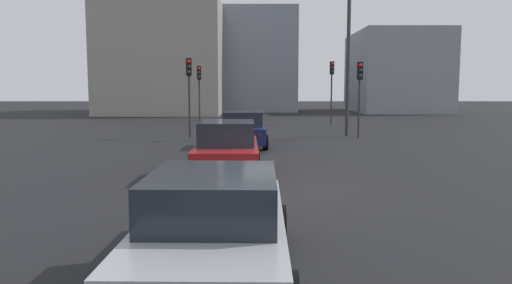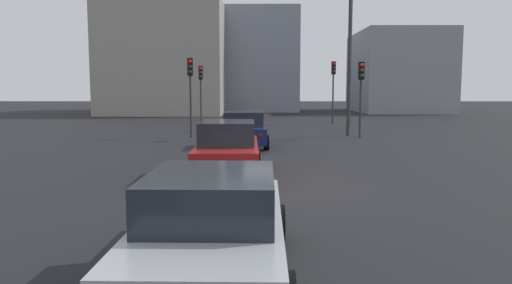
{
  "view_description": "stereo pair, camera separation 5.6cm",
  "coord_description": "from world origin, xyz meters",
  "px_view_note": "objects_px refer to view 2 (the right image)",
  "views": [
    {
      "loc": [
        -12.45,
        0.93,
        2.58
      ],
      "look_at": [
        -0.67,
        0.94,
        1.27
      ],
      "focal_mm": 34.48,
      "sensor_mm": 36.0,
      "label": 1
    },
    {
      "loc": [
        -12.45,
        0.88,
        2.58
      ],
      "look_at": [
        -0.67,
        0.94,
        1.27
      ],
      "focal_mm": 34.48,
      "sensor_mm": 36.0,
      "label": 2
    }
  ],
  "objects_px": {
    "car_silver_right_third": "(213,226)",
    "traffic_light_far_left": "(190,81)",
    "street_lamp_kerbside": "(350,41)",
    "traffic_light_near_left": "(333,79)",
    "street_lamp_far": "(351,45)",
    "traffic_light_far_right": "(361,83)",
    "car_navy_right_lead": "(244,130)",
    "car_red_right_second": "(228,150)",
    "traffic_light_near_right": "(201,83)"
  },
  "relations": [
    {
      "from": "car_silver_right_third",
      "to": "traffic_light_far_left",
      "type": "distance_m",
      "value": 19.15
    },
    {
      "from": "street_lamp_kerbside",
      "to": "traffic_light_near_left",
      "type": "bearing_deg",
      "value": -3.2
    },
    {
      "from": "street_lamp_far",
      "to": "traffic_light_near_left",
      "type": "bearing_deg",
      "value": 12.33
    },
    {
      "from": "traffic_light_near_left",
      "to": "street_lamp_far",
      "type": "distance_m",
      "value": 3.62
    },
    {
      "from": "traffic_light_far_left",
      "to": "traffic_light_far_right",
      "type": "distance_m",
      "value": 8.71
    },
    {
      "from": "car_navy_right_lead",
      "to": "traffic_light_near_left",
      "type": "height_order",
      "value": "traffic_light_near_left"
    },
    {
      "from": "car_red_right_second",
      "to": "traffic_light_far_left",
      "type": "xyz_separation_m",
      "value": [
        11.09,
        2.59,
        2.15
      ]
    },
    {
      "from": "car_navy_right_lead",
      "to": "traffic_light_far_right",
      "type": "relative_size",
      "value": 1.15
    },
    {
      "from": "car_red_right_second",
      "to": "street_lamp_kerbside",
      "type": "relative_size",
      "value": 0.53
    },
    {
      "from": "street_lamp_kerbside",
      "to": "street_lamp_far",
      "type": "distance_m",
      "value": 5.75
    },
    {
      "from": "traffic_light_near_right",
      "to": "street_lamp_far",
      "type": "distance_m",
      "value": 10.03
    },
    {
      "from": "car_red_right_second",
      "to": "street_lamp_kerbside",
      "type": "bearing_deg",
      "value": -26.38
    },
    {
      "from": "traffic_light_near_right",
      "to": "traffic_light_far_right",
      "type": "height_order",
      "value": "traffic_light_near_right"
    },
    {
      "from": "car_red_right_second",
      "to": "street_lamp_far",
      "type": "distance_m",
      "value": 19.42
    },
    {
      "from": "car_red_right_second",
      "to": "traffic_light_far_right",
      "type": "bearing_deg",
      "value": -30.21
    },
    {
      "from": "car_silver_right_third",
      "to": "street_lamp_far",
      "type": "relative_size",
      "value": 0.53
    },
    {
      "from": "traffic_light_near_left",
      "to": "traffic_light_near_right",
      "type": "bearing_deg",
      "value": -81.42
    },
    {
      "from": "traffic_light_near_right",
      "to": "traffic_light_far_left",
      "type": "relative_size",
      "value": 0.98
    },
    {
      "from": "street_lamp_far",
      "to": "car_red_right_second",
      "type": "bearing_deg",
      "value": 158.99
    },
    {
      "from": "traffic_light_near_left",
      "to": "traffic_light_near_right",
      "type": "distance_m",
      "value": 9.29
    },
    {
      "from": "traffic_light_near_right",
      "to": "traffic_light_far_left",
      "type": "height_order",
      "value": "traffic_light_far_left"
    },
    {
      "from": "car_navy_right_lead",
      "to": "traffic_light_near_right",
      "type": "height_order",
      "value": "traffic_light_near_right"
    },
    {
      "from": "traffic_light_far_right",
      "to": "traffic_light_far_left",
      "type": "bearing_deg",
      "value": -91.55
    },
    {
      "from": "car_red_right_second",
      "to": "street_lamp_far",
      "type": "bearing_deg",
      "value": -22.08
    },
    {
      "from": "traffic_light_near_left",
      "to": "street_lamp_far",
      "type": "relative_size",
      "value": 0.48
    },
    {
      "from": "car_silver_right_third",
      "to": "traffic_light_near_right",
      "type": "xyz_separation_m",
      "value": [
        26.2,
        3.21,
        2.15
      ]
    },
    {
      "from": "traffic_light_far_left",
      "to": "traffic_light_far_right",
      "type": "xyz_separation_m",
      "value": [
        -0.12,
        -8.71,
        -0.13
      ]
    },
    {
      "from": "traffic_light_far_left",
      "to": "street_lamp_far",
      "type": "bearing_deg",
      "value": 120.72
    },
    {
      "from": "traffic_light_far_left",
      "to": "street_lamp_far",
      "type": "distance_m",
      "value": 11.66
    },
    {
      "from": "car_navy_right_lead",
      "to": "traffic_light_near_left",
      "type": "distance_m",
      "value": 14.66
    },
    {
      "from": "car_red_right_second",
      "to": "traffic_light_far_left",
      "type": "relative_size",
      "value": 1.14
    },
    {
      "from": "car_navy_right_lead",
      "to": "traffic_light_far_left",
      "type": "distance_m",
      "value": 5.23
    },
    {
      "from": "car_silver_right_third",
      "to": "traffic_light_near_right",
      "type": "bearing_deg",
      "value": 7.87
    },
    {
      "from": "street_lamp_far",
      "to": "traffic_light_near_right",
      "type": "bearing_deg",
      "value": 84.99
    },
    {
      "from": "car_navy_right_lead",
      "to": "traffic_light_near_right",
      "type": "xyz_separation_m",
      "value": [
        11.2,
        3.18,
        2.13
      ]
    },
    {
      "from": "traffic_light_near_left",
      "to": "traffic_light_far_right",
      "type": "xyz_separation_m",
      "value": [
        -9.52,
        0.03,
        -0.35
      ]
    },
    {
      "from": "traffic_light_far_left",
      "to": "street_lamp_kerbside",
      "type": "relative_size",
      "value": 0.47
    },
    {
      "from": "traffic_light_near_left",
      "to": "street_lamp_far",
      "type": "height_order",
      "value": "street_lamp_far"
    },
    {
      "from": "traffic_light_near_left",
      "to": "car_red_right_second",
      "type": "bearing_deg",
      "value": -20.58
    },
    {
      "from": "traffic_light_near_left",
      "to": "street_lamp_kerbside",
      "type": "height_order",
      "value": "street_lamp_kerbside"
    },
    {
      "from": "car_red_right_second",
      "to": "street_lamp_far",
      "type": "height_order",
      "value": "street_lamp_far"
    },
    {
      "from": "traffic_light_far_right",
      "to": "street_lamp_kerbside",
      "type": "bearing_deg",
      "value": -157.42
    },
    {
      "from": "street_lamp_kerbside",
      "to": "traffic_light_near_right",
      "type": "bearing_deg",
      "value": 52.96
    },
    {
      "from": "traffic_light_near_right",
      "to": "traffic_light_far_left",
      "type": "xyz_separation_m",
      "value": [
        -7.39,
        -0.33,
        0.05
      ]
    },
    {
      "from": "car_red_right_second",
      "to": "traffic_light_near_left",
      "type": "relative_size",
      "value": 1.06
    },
    {
      "from": "car_navy_right_lead",
      "to": "traffic_light_near_left",
      "type": "xyz_separation_m",
      "value": [
        13.21,
        -5.9,
        2.4
      ]
    },
    {
      "from": "car_red_right_second",
      "to": "car_navy_right_lead",
      "type": "bearing_deg",
      "value": -3.05
    },
    {
      "from": "car_silver_right_third",
      "to": "traffic_light_near_left",
      "type": "distance_m",
      "value": 28.91
    },
    {
      "from": "traffic_light_near_right",
      "to": "car_silver_right_third",
      "type": "bearing_deg",
      "value": -0.75
    },
    {
      "from": "traffic_light_near_left",
      "to": "traffic_light_far_left",
      "type": "height_order",
      "value": "traffic_light_near_left"
    }
  ]
}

